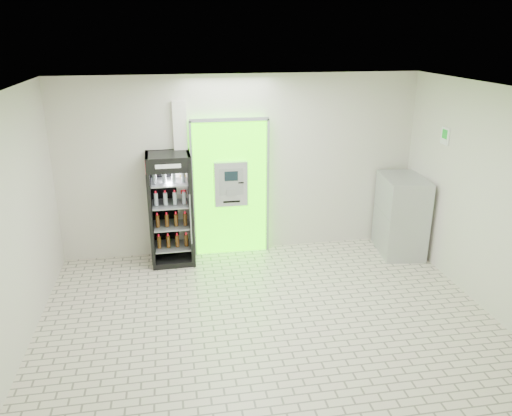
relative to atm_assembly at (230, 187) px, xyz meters
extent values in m
plane|color=beige|center=(0.20, -2.41, -1.17)|extent=(6.00, 6.00, 0.00)
plane|color=beige|center=(0.20, 0.09, 0.33)|extent=(6.00, 0.00, 6.00)
plane|color=beige|center=(0.20, -4.91, 0.33)|extent=(6.00, 0.00, 6.00)
plane|color=beige|center=(-2.80, -2.41, 0.33)|extent=(0.00, 5.00, 5.00)
plane|color=beige|center=(3.20, -2.41, 0.33)|extent=(0.00, 5.00, 5.00)
plane|color=white|center=(0.20, -2.41, 1.83)|extent=(6.00, 6.00, 0.00)
cube|color=#35EB01|center=(0.00, 0.02, -0.02)|extent=(1.20, 0.12, 2.30)
cube|color=gray|center=(0.00, -0.05, 1.13)|extent=(1.28, 0.04, 0.06)
cube|color=gray|center=(-0.63, -0.05, -0.02)|extent=(0.04, 0.04, 2.30)
cube|color=gray|center=(0.63, -0.05, -0.02)|extent=(0.04, 0.04, 2.30)
cube|color=black|center=(0.10, -0.04, -0.67)|extent=(0.62, 0.01, 0.67)
cube|color=black|center=(-0.34, -0.04, 0.81)|extent=(0.22, 0.01, 0.18)
cube|color=#A8ABB0|center=(0.00, -0.09, 0.08)|extent=(0.55, 0.12, 0.75)
cube|color=black|center=(0.00, -0.16, 0.23)|extent=(0.22, 0.01, 0.16)
cube|color=gray|center=(0.00, -0.16, -0.05)|extent=(0.16, 0.01, 0.12)
cube|color=black|center=(0.16, -0.16, 0.11)|extent=(0.09, 0.01, 0.02)
cube|color=black|center=(0.00, -0.16, -0.21)|extent=(0.28, 0.01, 0.03)
cube|color=silver|center=(-0.78, 0.04, 0.13)|extent=(0.22, 0.10, 2.60)
cube|color=#193FB2|center=(-0.78, -0.02, 0.48)|extent=(0.09, 0.01, 0.06)
cube|color=red|center=(-0.78, -0.02, 0.35)|extent=(0.09, 0.01, 0.06)
cube|color=yellow|center=(-0.78, -0.02, 0.22)|extent=(0.09, 0.01, 0.06)
cube|color=orange|center=(-0.78, -0.02, 0.09)|extent=(0.09, 0.01, 0.06)
cube|color=red|center=(-0.78, -0.02, -0.04)|extent=(0.09, 0.01, 0.06)
cube|color=black|center=(-1.00, -0.24, -0.26)|extent=(0.70, 0.64, 1.83)
cube|color=black|center=(-1.00, 0.05, -0.26)|extent=(0.69, 0.06, 1.83)
cube|color=red|center=(-1.00, -0.54, 0.54)|extent=(0.67, 0.02, 0.22)
cube|color=white|center=(-1.00, -0.55, 0.54)|extent=(0.38, 0.01, 0.06)
cube|color=black|center=(-1.00, -0.24, -1.13)|extent=(0.70, 0.64, 0.09)
cylinder|color=gray|center=(-0.70, -0.57, -0.33)|extent=(0.02, 0.02, 0.82)
cube|color=gray|center=(-1.00, -0.24, -0.90)|extent=(0.59, 0.55, 0.02)
cube|color=gray|center=(-1.00, -0.24, -0.53)|extent=(0.59, 0.55, 0.02)
cube|color=gray|center=(-1.00, -0.24, -0.16)|extent=(0.59, 0.55, 0.02)
cube|color=gray|center=(-1.00, -0.24, 0.20)|extent=(0.59, 0.55, 0.02)
cube|color=#A8ABB0|center=(2.86, -0.51, -0.50)|extent=(0.80, 1.09, 1.34)
cube|color=gray|center=(2.52, -0.51, -0.43)|extent=(0.14, 0.98, 0.01)
cube|color=white|center=(3.19, -1.01, 0.95)|extent=(0.02, 0.22, 0.26)
cube|color=#0C8C1C|center=(3.18, -1.01, 0.98)|extent=(0.00, 0.14, 0.14)
camera|label=1|loc=(-0.94, -7.92, 2.48)|focal=35.00mm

